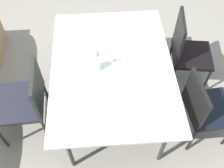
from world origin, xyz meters
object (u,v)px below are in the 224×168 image
object	(u,v)px
dining_table	(112,69)
chair_near_right	(186,50)
chair_near_left	(204,107)
flower_vase	(97,63)
chair_far_side	(25,99)

from	to	relation	value
dining_table	chair_near_right	xyz separation A→B (m)	(0.36, -0.85, -0.18)
chair_near_left	flower_vase	world-z (taller)	flower_vase
chair_near_right	flower_vase	world-z (taller)	flower_vase
dining_table	chair_near_right	size ratio (longest dim) A/B	1.63
chair_near_left	chair_near_right	distance (m)	0.72
chair_far_side	chair_near_right	xyz separation A→B (m)	(0.52, -1.70, 0.02)
dining_table	chair_near_left	bearing A→B (deg)	-112.70
chair_near_left	flower_vase	distance (m)	1.10
chair_far_side	flower_vase	world-z (taller)	flower_vase
chair_near_left	chair_near_right	world-z (taller)	chair_near_right
chair_near_right	flower_vase	size ratio (longest dim) A/B	3.66
chair_near_left	chair_far_side	bearing A→B (deg)	-102.09
chair_near_left	chair_far_side	distance (m)	1.72
dining_table	chair_near_left	distance (m)	0.95
dining_table	flower_vase	xyz separation A→B (m)	(-0.02, 0.14, 0.12)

